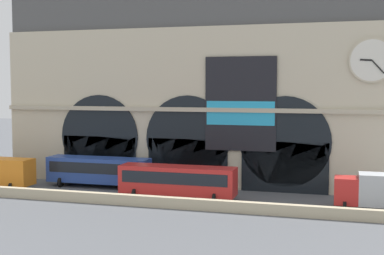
# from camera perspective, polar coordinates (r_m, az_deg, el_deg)

# --- Properties ---
(ground_plane) EXTENTS (200.00, 200.00, 0.00)m
(ground_plane) POSITION_cam_1_polar(r_m,az_deg,el_deg) (50.90, -2.11, -7.48)
(ground_plane) COLOR #54565B
(quay_parapet_wall) EXTENTS (90.00, 0.70, 0.95)m
(quay_parapet_wall) POSITION_cam_1_polar(r_m,az_deg,el_deg) (46.66, -3.85, -8.00)
(quay_parapet_wall) COLOR #BCAD8C
(quay_parapet_wall) RESTS_ON ground
(station_building) EXTENTS (42.15, 5.47, 20.52)m
(station_building) POSITION_cam_1_polar(r_m,az_deg,el_deg) (56.98, 0.27, 3.90)
(station_building) COLOR beige
(station_building) RESTS_ON ground
(bus_midwest) EXTENTS (11.00, 3.25, 3.10)m
(bus_midwest) POSITION_cam_1_polar(r_m,az_deg,el_deg) (56.25, -10.05, -4.55)
(bus_midwest) COLOR #28479E
(bus_midwest) RESTS_ON ground
(bus_center) EXTENTS (11.00, 3.25, 3.10)m
(bus_center) POSITION_cam_1_polar(r_m,az_deg,el_deg) (49.56, -1.58, -5.71)
(bus_center) COLOR red
(bus_center) RESTS_ON ground
(box_truck_east) EXTENTS (7.50, 2.91, 3.12)m
(box_truck_east) POSITION_cam_1_polar(r_m,az_deg,el_deg) (47.90, 19.76, -6.43)
(box_truck_east) COLOR red
(box_truck_east) RESTS_ON ground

